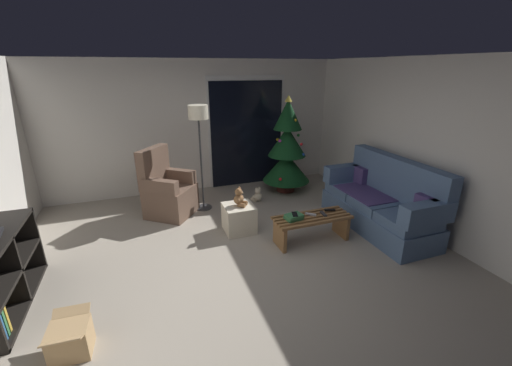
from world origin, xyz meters
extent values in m
plane|color=#9E9384|center=(0.00, 0.00, 0.00)|extent=(7.00, 7.00, 0.00)
cube|color=silver|center=(0.00, 3.06, 1.25)|extent=(5.72, 0.12, 2.50)
cube|color=silver|center=(2.86, 0.00, 1.25)|extent=(0.12, 6.00, 2.50)
cube|color=silver|center=(1.03, 2.99, 1.10)|extent=(1.60, 0.02, 2.20)
cube|color=black|center=(1.03, 2.97, 1.05)|extent=(1.50, 0.02, 2.10)
cube|color=slate|center=(2.25, 0.38, 0.17)|extent=(0.76, 1.90, 0.34)
cube|color=slate|center=(2.23, -0.24, 0.41)|extent=(0.68, 0.60, 0.14)
cube|color=slate|center=(2.23, 0.38, 0.41)|extent=(0.68, 0.60, 0.14)
cube|color=slate|center=(2.23, 1.00, 0.41)|extent=(0.68, 0.60, 0.14)
cube|color=slate|center=(2.55, 0.38, 0.78)|extent=(0.20, 1.90, 0.60)
cube|color=slate|center=(2.25, -0.49, 0.62)|extent=(0.76, 0.20, 0.28)
cube|color=slate|center=(2.25, 1.25, 0.62)|extent=(0.76, 0.20, 0.28)
cube|color=#47386B|center=(2.21, 0.63, 0.49)|extent=(0.60, 0.90, 0.02)
cube|color=#47386B|center=(2.41, -0.32, 0.62)|extent=(0.12, 0.32, 0.28)
cube|color=#47386B|center=(2.41, 1.08, 0.62)|extent=(0.12, 0.32, 0.28)
cube|color=olive|center=(1.11, 0.17, 0.37)|extent=(1.10, 0.05, 0.04)
cube|color=olive|center=(1.11, 0.26, 0.37)|extent=(1.10, 0.05, 0.04)
cube|color=olive|center=(1.11, 0.35, 0.37)|extent=(1.10, 0.05, 0.04)
cube|color=olive|center=(1.11, 0.44, 0.37)|extent=(1.10, 0.05, 0.04)
cube|color=olive|center=(1.11, 0.52, 0.37)|extent=(1.10, 0.05, 0.04)
cube|color=olive|center=(0.62, 0.35, 0.18)|extent=(0.05, 0.36, 0.35)
cube|color=olive|center=(1.60, 0.35, 0.18)|extent=(0.05, 0.36, 0.35)
cube|color=#333338|center=(1.28, 0.35, 0.40)|extent=(0.06, 0.16, 0.02)
cube|color=#ADADB2|center=(1.11, 0.39, 0.40)|extent=(0.14, 0.14, 0.02)
cube|color=black|center=(1.44, 0.43, 0.40)|extent=(0.16, 0.09, 0.02)
cube|color=#337042|center=(0.82, 0.36, 0.41)|extent=(0.24, 0.19, 0.04)
cube|color=#337042|center=(0.82, 0.34, 0.45)|extent=(0.25, 0.20, 0.04)
cube|color=black|center=(0.83, 0.33, 0.47)|extent=(0.11, 0.16, 0.01)
cylinder|color=#4C1E19|center=(1.61, 2.28, 0.05)|extent=(0.36, 0.36, 0.10)
cylinder|color=brown|center=(1.61, 2.28, 0.16)|extent=(0.08, 0.08, 0.12)
cone|color=#0F3819|center=(1.61, 2.28, 0.50)|extent=(0.92, 0.92, 0.56)
cone|color=#0F3819|center=(1.61, 2.28, 1.01)|extent=(0.73, 0.73, 0.56)
cone|color=#0F3819|center=(1.61, 2.28, 1.52)|extent=(0.54, 0.54, 0.56)
sphere|color=#1E8C33|center=(1.86, 2.32, 1.10)|extent=(0.06, 0.06, 0.06)
sphere|color=blue|center=(1.84, 2.04, 0.79)|extent=(0.06, 0.06, 0.06)
sphere|color=gold|center=(1.53, 2.55, 0.99)|extent=(0.06, 0.06, 0.06)
sphere|color=blue|center=(1.97, 2.34, 0.66)|extent=(0.06, 0.06, 0.06)
sphere|color=gold|center=(1.69, 2.13, 1.43)|extent=(0.06, 0.06, 0.06)
sphere|color=red|center=(1.80, 2.07, 0.98)|extent=(0.06, 0.06, 0.06)
sphere|color=#B233A5|center=(1.62, 2.42, 1.54)|extent=(0.06, 0.06, 0.06)
sphere|color=#B233A5|center=(1.39, 2.14, 1.07)|extent=(0.06, 0.06, 0.06)
sphere|color=red|center=(1.33, 1.94, 0.38)|extent=(0.06, 0.06, 0.06)
sphere|color=#B233A5|center=(1.65, 2.63, 0.72)|extent=(0.06, 0.06, 0.06)
cone|color=#EAD14C|center=(1.61, 2.28, 1.81)|extent=(0.14, 0.14, 0.12)
cube|color=brown|center=(-0.66, 1.93, 0.16)|extent=(0.95, 0.95, 0.31)
cube|color=brown|center=(-0.66, 1.93, 0.40)|extent=(0.95, 0.95, 0.18)
cube|color=brown|center=(-0.88, 2.09, 0.81)|extent=(0.54, 0.63, 0.64)
cube|color=brown|center=(-0.47, 2.14, 0.60)|extent=(0.54, 0.47, 0.22)
cube|color=brown|center=(-0.82, 1.70, 0.60)|extent=(0.54, 0.47, 0.22)
cylinder|color=#2D2D30|center=(-0.11, 1.99, 0.01)|extent=(0.28, 0.28, 0.02)
cylinder|color=#2D2D30|center=(-0.11, 1.99, 0.80)|extent=(0.03, 0.03, 1.55)
cylinder|color=beige|center=(-0.11, 1.99, 1.67)|extent=(0.32, 0.32, 0.22)
cube|color=black|center=(-2.50, 0.23, 0.02)|extent=(0.40, 1.40, 0.04)
cube|color=black|center=(-2.50, 0.91, 0.40)|extent=(0.40, 0.04, 0.80)
cube|color=black|center=(-2.50, 0.23, 0.40)|extent=(0.40, 0.04, 0.76)
cube|color=black|center=(-2.50, 0.23, 0.40)|extent=(0.40, 1.33, 0.04)
cube|color=beige|center=(0.23, 0.99, 0.21)|extent=(0.44, 0.44, 0.41)
cylinder|color=brown|center=(0.31, 1.00, 0.45)|extent=(0.13, 0.12, 0.06)
cylinder|color=brown|center=(0.25, 0.92, 0.45)|extent=(0.13, 0.12, 0.06)
sphere|color=brown|center=(0.23, 0.99, 0.51)|extent=(0.15, 0.15, 0.15)
sphere|color=brown|center=(0.23, 0.99, 0.63)|extent=(0.11, 0.11, 0.11)
sphere|color=#A37A51|center=(0.27, 0.96, 0.62)|extent=(0.04, 0.04, 0.04)
sphere|color=brown|center=(0.26, 1.02, 0.68)|extent=(0.04, 0.04, 0.04)
sphere|color=brown|center=(0.21, 0.96, 0.68)|extent=(0.04, 0.04, 0.04)
sphere|color=brown|center=(0.29, 1.04, 0.52)|extent=(0.06, 0.06, 0.06)
sphere|color=brown|center=(0.21, 0.92, 0.52)|extent=(0.06, 0.06, 0.06)
cylinder|color=beige|center=(0.82, 1.98, 0.03)|extent=(0.09, 0.12, 0.06)
cylinder|color=beige|center=(0.91, 2.00, 0.03)|extent=(0.09, 0.12, 0.06)
sphere|color=beige|center=(0.88, 1.93, 0.10)|extent=(0.15, 0.15, 0.15)
sphere|color=beige|center=(0.88, 1.93, 0.22)|extent=(0.11, 0.11, 0.11)
sphere|color=#F4E5C1|center=(0.87, 1.98, 0.21)|extent=(0.04, 0.04, 0.04)
sphere|color=beige|center=(0.84, 1.92, 0.27)|extent=(0.04, 0.04, 0.04)
sphere|color=beige|center=(0.92, 1.94, 0.27)|extent=(0.04, 0.04, 0.04)
sphere|color=beige|center=(0.81, 1.93, 0.11)|extent=(0.06, 0.06, 0.06)
sphere|color=beige|center=(0.94, 1.97, 0.11)|extent=(0.06, 0.06, 0.06)
cube|color=tan|center=(-1.78, -0.64, 0.14)|extent=(0.34, 0.29, 0.28)
cube|color=tan|center=(-1.77, -0.47, 0.30)|extent=(0.31, 0.11, 0.06)
cube|color=tan|center=(-1.79, -0.82, 0.30)|extent=(0.31, 0.11, 0.06)
camera|label=1|loc=(-1.00, -3.17, 2.35)|focal=22.45mm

